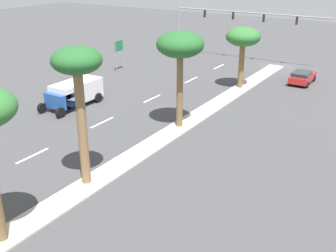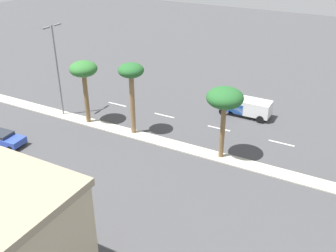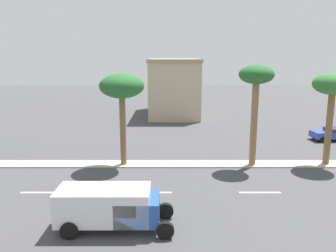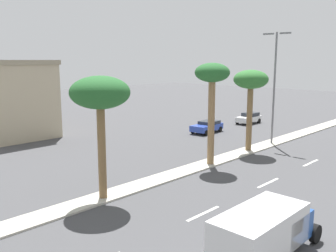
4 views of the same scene
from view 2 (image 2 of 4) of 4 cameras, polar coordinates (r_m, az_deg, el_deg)
The scene contains 12 objects.
ground_plane at distance 46.23m, azimuth -8.04°, elevation -0.42°, with size 160.00×160.00×0.00m, color #424244.
median_curb at distance 52.70m, azimuth -17.46°, elevation 2.21°, with size 1.80×95.54×0.12m, color #B7B2A3.
lane_stripe_trailing at distance 44.59m, azimuth 16.28°, elevation -2.42°, with size 0.20×2.80×0.01m, color silver.
lane_stripe_front at distance 46.28m, azimuth 7.45°, elevation -0.34°, with size 0.20×2.80×0.01m, color silver.
lane_stripe_far at distance 49.02m, azimuth -0.55°, elevation 1.56°, with size 0.20×2.80×0.01m, color silver.
lane_stripe_outboard at distance 52.57m, azimuth -7.44°, elevation 3.17°, with size 0.20×2.80×0.01m, color silver.
palm_tree_rear at distance 37.70m, azimuth 8.31°, elevation 3.85°, with size 3.62×3.62×7.54m.
palm_tree_trailing at distance 42.19m, azimuth -5.42°, elevation 7.36°, with size 2.80×2.80×8.24m.
palm_tree_left at distance 45.78m, azimuth -12.26°, elevation 7.80°, with size 3.20×3.20×7.57m.
street_lamp_right at distance 48.59m, azimuth -15.96°, elevation 8.60°, with size 2.90×0.24×11.16m.
sedan_blue_outboard at distance 45.86m, azimuth -22.85°, elevation -1.64°, with size 2.36×4.50×1.37m.
box_truck at distance 49.40m, azimuth 11.52°, elevation 2.78°, with size 2.49×6.14×2.23m.
Camera 2 is at (-32.55, 12.18, 21.30)m, focal length 41.63 mm.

